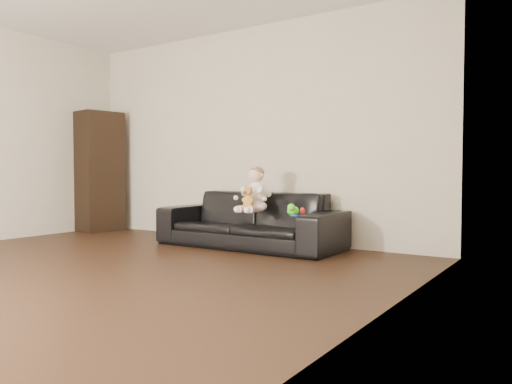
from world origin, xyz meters
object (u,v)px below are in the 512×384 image
Objects in this scene: sofa at (250,220)px; cabinet at (100,172)px; teddy_bear at (248,197)px; baby at (255,192)px; toy_blue_disc at (295,215)px; toy_rattle at (302,212)px; toy_green at (293,211)px.

cabinet reaches higher than sofa.
teddy_bear reaches higher than sofa.
toy_blue_disc is at bearing -22.37° from baby.
teddy_bear reaches higher than toy_rattle.
teddy_bear is at bearing -58.55° from sofa.
toy_green is at bearing -24.49° from baby.
toy_rattle is at bearing -15.57° from baby.
toy_blue_disc is (0.54, 0.04, -0.16)m from teddy_bear.
sofa is at bearing 160.88° from toy_green.
cabinet is at bearing 174.53° from toy_blue_disc.
teddy_bear is (2.81, -0.36, -0.27)m from cabinet.
teddy_bear is 1.96× the size of toy_blue_disc.
cabinet is 7.50× the size of teddy_bear.
cabinet reaches higher than toy_blue_disc.
sofa is 0.74m from toy_blue_disc.
baby is 4.29× the size of toy_blue_disc.
baby is (2.80, -0.21, -0.22)m from cabinet.
toy_rattle is at bearing 1.76° from teddy_bear.
toy_green is at bearing -125.77° from toy_rattle.
cabinet is at bearing 164.14° from baby.
cabinet is 24.21× the size of toy_rattle.
baby is at bearing 175.91° from toy_rattle.
teddy_bear is 3.23× the size of toy_rattle.
baby reaches higher than toy_rattle.
toy_rattle is at bearing -11.77° from sofa.
toy_green is (0.69, -0.24, 0.15)m from sofa.
teddy_bear is at bearing -177.19° from toy_green.
toy_blue_disc is at bearing -4.02° from teddy_bear.
toy_rattle is (0.75, -0.16, 0.13)m from sofa.
cabinet is 14.67× the size of toy_blue_disc.
baby reaches higher than toy_green.
baby is 0.60m from toy_blue_disc.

